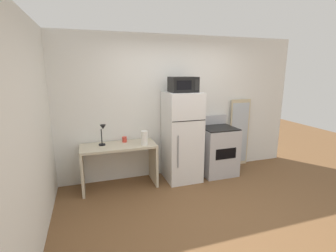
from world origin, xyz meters
name	(u,v)px	position (x,y,z in m)	size (l,w,h in m)	color
ground_plane	(215,217)	(0.00, 0.00, 0.00)	(12.00, 12.00, 0.00)	brown
wall_back_white	(174,107)	(0.00, 1.70, 1.30)	(5.00, 0.10, 2.60)	white
wall_left_brick	(22,141)	(-2.20, 0.00, 1.30)	(0.10, 4.00, 2.60)	silver
desk	(119,157)	(-1.12, 1.36, 0.53)	(1.25, 0.54, 0.75)	beige
desk_lamp	(103,131)	(-1.36, 1.42, 0.99)	(0.14, 0.12, 0.35)	black
coffee_mug	(125,139)	(-0.99, 1.49, 0.80)	(0.08, 0.08, 0.10)	#D83F33
paper_towel_roll	(144,138)	(-0.70, 1.23, 0.87)	(0.11, 0.11, 0.24)	white
refrigerator	(182,137)	(0.02, 1.32, 0.80)	(0.61, 0.64, 1.61)	white
microwave	(183,85)	(0.02, 1.30, 1.74)	(0.46, 0.35, 0.26)	black
oven_range	(217,150)	(0.76, 1.33, 0.47)	(0.65, 0.61, 1.10)	#B7B7BC
leaning_mirror	(239,133)	(1.40, 1.59, 0.70)	(0.44, 0.03, 1.40)	#C6B793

